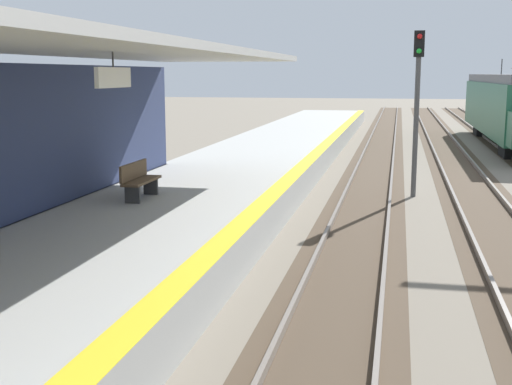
# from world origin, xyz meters

# --- Properties ---
(station_platform) EXTENTS (5.00, 80.00, 0.91)m
(station_platform) POSITION_xyz_m (-2.50, 16.00, 0.45)
(station_platform) COLOR #A8A8A3
(station_platform) RESTS_ON ground
(track_pair_nearest_platform) EXTENTS (2.34, 120.00, 0.16)m
(track_pair_nearest_platform) POSITION_xyz_m (1.90, 20.00, 0.05)
(track_pair_nearest_platform) COLOR #4C3D2D
(track_pair_nearest_platform) RESTS_ON ground
(track_pair_middle) EXTENTS (2.34, 120.00, 0.16)m
(track_pair_middle) POSITION_xyz_m (5.30, 20.00, 0.05)
(track_pair_middle) COLOR #4C3D2D
(track_pair_middle) RESTS_ON ground
(approaching_train) EXTENTS (2.93, 19.60, 4.76)m
(approaching_train) POSITION_xyz_m (8.70, 38.53, 2.18)
(approaching_train) COLOR #286647
(approaching_train) RESTS_ON ground
(rail_signal_post) EXTENTS (0.32, 0.34, 5.20)m
(rail_signal_post) POSITION_xyz_m (3.33, 21.39, 3.19)
(rail_signal_post) COLOR #4C4C4C
(rail_signal_post) RESTS_ON ground
(platform_bench) EXTENTS (0.45, 1.60, 0.88)m
(platform_bench) POSITION_xyz_m (-3.30, 14.65, 1.37)
(platform_bench) COLOR brown
(platform_bench) RESTS_ON station_platform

